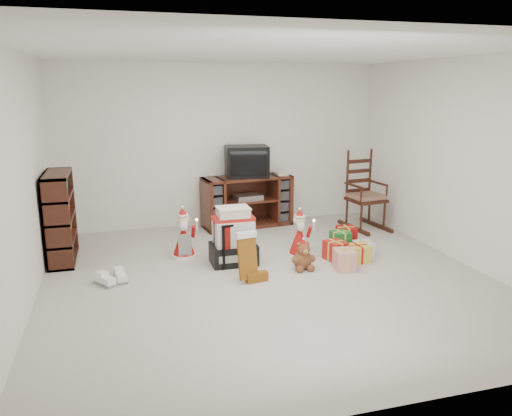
{
  "coord_description": "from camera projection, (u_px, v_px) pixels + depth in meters",
  "views": [
    {
      "loc": [
        -1.6,
        -5.13,
        2.15
      ],
      "look_at": [
        0.02,
        0.6,
        0.69
      ],
      "focal_mm": 35.0,
      "sensor_mm": 36.0,
      "label": 1
    }
  ],
  "objects": [
    {
      "name": "tv_stand",
      "position": [
        247.0,
        201.0,
        7.8
      ],
      "size": [
        1.44,
        0.67,
        0.79
      ],
      "rotation": [
        0.0,
        0.0,
        0.13
      ],
      "color": "#461E14",
      "rests_on": "floor"
    },
    {
      "name": "santa_figurine",
      "position": [
        299.0,
        238.0,
        6.44
      ],
      "size": [
        0.31,
        0.29,
        0.63
      ],
      "color": "#AC1312",
      "rests_on": "floor"
    },
    {
      "name": "bookshelf",
      "position": [
        60.0,
        219.0,
        6.23
      ],
      "size": [
        0.31,
        0.92,
        1.12
      ],
      "color": "#361A0E",
      "rests_on": "floor"
    },
    {
      "name": "red_suitcase",
      "position": [
        235.0,
        243.0,
        6.12
      ],
      "size": [
        0.47,
        0.32,
        0.65
      ],
      "rotation": [
        0.0,
        0.0,
        0.25
      ],
      "color": "maroon",
      "rests_on": "floor"
    },
    {
      "name": "stocking",
      "position": [
        247.0,
        257.0,
        5.57
      ],
      "size": [
        0.29,
        0.16,
        0.59
      ],
      "primitive_type": null,
      "rotation": [
        0.0,
        0.0,
        0.16
      ],
      "color": "#0C6E15",
      "rests_on": "floor"
    },
    {
      "name": "room",
      "position": [
        269.0,
        171.0,
        5.44
      ],
      "size": [
        5.01,
        5.01,
        2.51
      ],
      "color": "#B8B2A9",
      "rests_on": "ground"
    },
    {
      "name": "gift_cluster",
      "position": [
        348.0,
        248.0,
        6.41
      ],
      "size": [
        0.72,
        1.0,
        0.25
      ],
      "color": "#AB1A13",
      "rests_on": "floor"
    },
    {
      "name": "sneaker_pair",
      "position": [
        113.0,
        279.0,
        5.59
      ],
      "size": [
        0.39,
        0.3,
        0.1
      ],
      "rotation": [
        0.0,
        0.0,
        0.43
      ],
      "color": "white",
      "rests_on": "floor"
    },
    {
      "name": "rocking_chair",
      "position": [
        364.0,
        200.0,
        7.73
      ],
      "size": [
        0.6,
        0.88,
        1.25
      ],
      "rotation": [
        0.0,
        0.0,
        0.13
      ],
      "color": "#361A0E",
      "rests_on": "floor"
    },
    {
      "name": "gift_pile",
      "position": [
        233.0,
        240.0,
        6.15
      ],
      "size": [
        0.56,
        0.41,
        0.7
      ],
      "rotation": [
        0.0,
        0.0,
        -0.01
      ],
      "color": "black",
      "rests_on": "floor"
    },
    {
      "name": "crt_television",
      "position": [
        247.0,
        161.0,
        7.65
      ],
      "size": [
        0.7,
        0.54,
        0.47
      ],
      "rotation": [
        0.0,
        0.0,
        -0.13
      ],
      "color": "black",
      "rests_on": "tv_stand"
    },
    {
      "name": "teddy_bear",
      "position": [
        303.0,
        257.0,
        5.99
      ],
      "size": [
        0.23,
        0.2,
        0.34
      ],
      "color": "brown",
      "rests_on": "floor"
    },
    {
      "name": "mrs_claus_figurine",
      "position": [
        184.0,
        238.0,
        6.39
      ],
      "size": [
        0.32,
        0.31,
        0.66
      ],
      "color": "#AC1312",
      "rests_on": "floor"
    }
  ]
}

